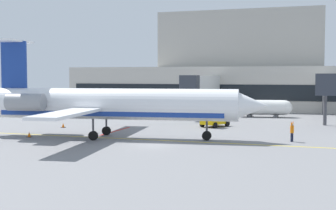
# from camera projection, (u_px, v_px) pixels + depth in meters

# --- Properties ---
(ground) EXTENTS (120.00, 120.00, 0.11)m
(ground) POSITION_uv_depth(u_px,v_px,m) (154.00, 146.00, 41.67)
(ground) COLOR slate
(terminal_building) EXTENTS (74.61, 11.49, 17.97)m
(terminal_building) POSITION_uv_depth(u_px,v_px,m) (262.00, 75.00, 83.51)
(terminal_building) COLOR #B7B2A8
(terminal_building) RESTS_ON ground
(jet_bridge_west) EXTENTS (2.40, 18.28, 6.24)m
(jet_bridge_west) POSITION_uv_depth(u_px,v_px,m) (202.00, 84.00, 70.88)
(jet_bridge_west) COLOR silver
(jet_bridge_west) RESTS_ON ground
(jet_bridge_east) EXTENTS (2.40, 20.59, 6.44)m
(jet_bridge_east) POSITION_uv_depth(u_px,v_px,m) (325.00, 84.00, 64.31)
(jet_bridge_east) COLOR silver
(jet_bridge_east) RESTS_ON ground
(regional_jet) EXTENTS (31.20, 23.64, 9.83)m
(regional_jet) POSITION_uv_depth(u_px,v_px,m) (106.00, 104.00, 46.34)
(regional_jet) COLOR white
(regional_jet) RESTS_ON ground
(pushback_tractor) EXTENTS (3.28, 4.08, 2.04)m
(pushback_tractor) POSITION_uv_depth(u_px,v_px,m) (213.00, 119.00, 56.07)
(pushback_tractor) COLOR #E5B20C
(pushback_tractor) RESTS_ON ground
(fuel_tank) EXTENTS (8.50, 3.22, 2.56)m
(fuel_tank) POSITION_uv_depth(u_px,v_px,m) (263.00, 108.00, 69.24)
(fuel_tank) COLOR white
(fuel_tank) RESTS_ON ground
(marshaller) EXTENTS (0.37, 0.81, 1.91)m
(marshaller) POSITION_uv_depth(u_px,v_px,m) (292.00, 131.00, 43.73)
(marshaller) COLOR #191E33
(marshaller) RESTS_ON ground
(safety_cone_alpha) EXTENTS (0.47, 0.47, 0.55)m
(safety_cone_alpha) POSITION_uv_depth(u_px,v_px,m) (29.00, 135.00, 47.03)
(safety_cone_alpha) COLOR orange
(safety_cone_alpha) RESTS_ON ground
(safety_cone_bravo) EXTENTS (0.47, 0.47, 0.55)m
(safety_cone_bravo) POSITION_uv_depth(u_px,v_px,m) (63.00, 126.00, 55.54)
(safety_cone_bravo) COLOR orange
(safety_cone_bravo) RESTS_ON ground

